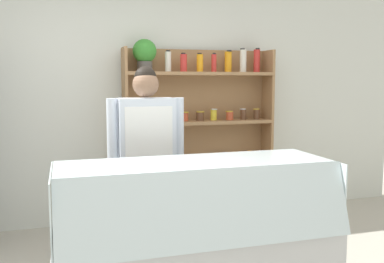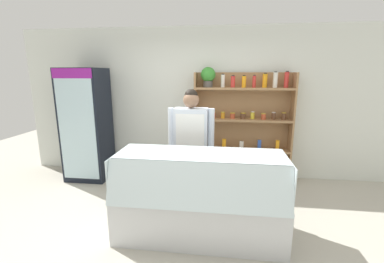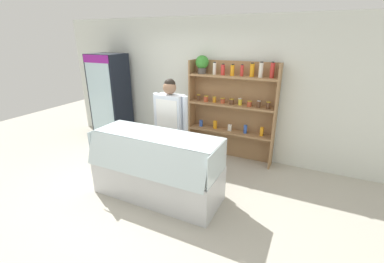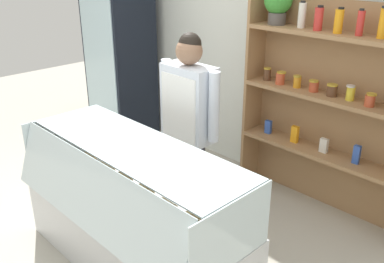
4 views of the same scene
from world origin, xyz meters
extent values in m
cube|color=silver|center=(0.00, 1.97, 1.35)|extent=(6.80, 0.10, 2.70)
cube|color=#9E754C|center=(0.72, 1.85, 0.96)|extent=(1.68, 0.02, 1.91)
cube|color=#9E754C|center=(-0.10, 1.71, 0.96)|extent=(0.03, 0.28, 1.91)
cube|color=#9E754C|center=(1.54, 1.71, 0.96)|extent=(0.03, 0.28, 1.91)
cube|color=#9E754C|center=(0.72, 1.71, 0.57)|extent=(1.62, 0.28, 0.04)
cube|color=#9E754C|center=(0.72, 1.71, 1.11)|extent=(1.62, 0.28, 0.04)
cube|color=#9E754C|center=(0.72, 1.71, 1.64)|extent=(1.62, 0.28, 0.04)
cylinder|color=#4C4742|center=(0.11, 1.71, 1.71)|extent=(0.16, 0.16, 0.11)
sphere|color=#35872D|center=(0.11, 1.71, 1.87)|extent=(0.25, 0.25, 0.25)
cylinder|color=silver|center=(0.36, 1.71, 1.77)|extent=(0.07, 0.07, 0.21)
cylinder|color=black|center=(0.36, 1.71, 1.88)|extent=(0.04, 0.04, 0.02)
cylinder|color=red|center=(0.53, 1.70, 1.75)|extent=(0.07, 0.07, 0.19)
cylinder|color=black|center=(0.53, 1.71, 1.86)|extent=(0.05, 0.05, 0.02)
cylinder|color=orange|center=(0.71, 1.70, 1.76)|extent=(0.07, 0.07, 0.19)
cylinder|color=black|center=(0.71, 1.71, 1.86)|extent=(0.05, 0.05, 0.02)
cylinder|color=red|center=(0.88, 1.72, 1.76)|extent=(0.06, 0.06, 0.19)
cylinder|color=black|center=(0.88, 1.71, 1.86)|extent=(0.04, 0.04, 0.02)
cylinder|color=orange|center=(1.06, 1.74, 1.77)|extent=(0.08, 0.08, 0.23)
cylinder|color=black|center=(1.06, 1.71, 1.90)|extent=(0.05, 0.05, 0.02)
cylinder|color=silver|center=(1.22, 1.69, 1.79)|extent=(0.07, 0.07, 0.25)
cylinder|color=black|center=(1.22, 1.71, 1.92)|extent=(0.05, 0.05, 0.02)
cylinder|color=red|center=(1.40, 1.73, 1.79)|extent=(0.07, 0.07, 0.26)
cylinder|color=black|center=(1.40, 1.71, 1.92)|extent=(0.05, 0.05, 0.02)
cylinder|color=brown|center=(0.04, 1.72, 1.18)|extent=(0.07, 0.07, 0.11)
cylinder|color=gold|center=(0.04, 1.71, 1.24)|extent=(0.07, 0.07, 0.01)
cylinder|color=#BF4C2D|center=(0.21, 1.70, 1.18)|extent=(0.08, 0.08, 0.10)
cylinder|color=gold|center=(0.21, 1.71, 1.24)|extent=(0.09, 0.09, 0.01)
cylinder|color=orange|center=(0.38, 1.72, 1.18)|extent=(0.07, 0.07, 0.10)
cylinder|color=gold|center=(0.38, 1.71, 1.23)|extent=(0.07, 0.07, 0.01)
cylinder|color=#BF4C2D|center=(0.55, 1.73, 1.17)|extent=(0.08, 0.08, 0.09)
cylinder|color=gold|center=(0.55, 1.71, 1.22)|extent=(0.08, 0.08, 0.01)
cylinder|color=brown|center=(0.72, 1.72, 1.17)|extent=(0.09, 0.09, 0.09)
cylinder|color=gold|center=(0.72, 1.71, 1.23)|extent=(0.09, 0.09, 0.01)
cylinder|color=yellow|center=(0.89, 1.73, 1.19)|extent=(0.07, 0.07, 0.12)
cylinder|color=silver|center=(0.89, 1.71, 1.25)|extent=(0.07, 0.07, 0.01)
cylinder|color=#BF4C2D|center=(1.07, 1.70, 1.17)|extent=(0.08, 0.08, 0.09)
cylinder|color=gold|center=(1.07, 1.71, 1.22)|extent=(0.08, 0.08, 0.01)
cylinder|color=brown|center=(1.23, 1.70, 1.18)|extent=(0.07, 0.07, 0.11)
cylinder|color=silver|center=(1.23, 1.71, 1.25)|extent=(0.07, 0.07, 0.01)
cylinder|color=brown|center=(1.40, 1.70, 1.18)|extent=(0.07, 0.07, 0.11)
cylinder|color=gold|center=(1.40, 1.71, 1.24)|extent=(0.08, 0.08, 0.01)
cube|color=#3356B2|center=(0.10, 1.71, 0.66)|extent=(0.06, 0.05, 0.13)
cube|color=orange|center=(0.41, 1.71, 0.67)|extent=(0.07, 0.04, 0.16)
cube|color=silver|center=(0.72, 1.71, 0.66)|extent=(0.07, 0.04, 0.13)
cube|color=#3356B2|center=(1.03, 1.71, 0.67)|extent=(0.06, 0.04, 0.17)
cube|color=orange|center=(1.33, 1.71, 0.68)|extent=(0.06, 0.04, 0.17)
cube|color=white|center=(0.15, -0.01, 0.57)|extent=(1.88, 0.68, 0.03)
cube|color=silver|center=(0.15, -0.36, 0.78)|extent=(1.90, 0.16, 0.47)
cube|color=silver|center=(0.15, 0.04, 1.00)|extent=(1.90, 0.58, 0.01)
cube|color=silver|center=(-0.81, -0.01, 0.78)|extent=(0.01, 0.70, 0.45)
cube|color=silver|center=(1.10, -0.01, 0.78)|extent=(0.01, 0.70, 0.45)
cube|color=tan|center=(-0.63, 0.08, 0.61)|extent=(0.16, 0.11, 0.05)
cube|color=white|center=(-0.63, -0.14, 0.61)|extent=(0.05, 0.03, 0.02)
cube|color=beige|center=(-0.37, 0.08, 0.61)|extent=(0.16, 0.14, 0.05)
cube|color=white|center=(-0.37, -0.14, 0.61)|extent=(0.05, 0.03, 0.02)
cube|color=tan|center=(-0.11, 0.08, 0.61)|extent=(0.17, 0.11, 0.06)
cube|color=white|center=(-0.11, -0.14, 0.61)|extent=(0.05, 0.03, 0.02)
cube|color=tan|center=(0.15, 0.08, 0.61)|extent=(0.17, 0.12, 0.05)
cube|color=white|center=(0.15, -0.14, 0.61)|extent=(0.05, 0.03, 0.02)
cube|color=beige|center=(0.41, 0.08, 0.61)|extent=(0.16, 0.10, 0.04)
cube|color=white|center=(0.41, -0.14, 0.61)|extent=(0.05, 0.03, 0.02)
cube|color=tan|center=(0.66, 0.08, 0.61)|extent=(0.16, 0.10, 0.05)
cube|color=white|center=(0.66, -0.14, 0.61)|extent=(0.05, 0.03, 0.02)
cube|color=tan|center=(0.92, 0.08, 0.61)|extent=(0.16, 0.11, 0.04)
cube|color=white|center=(0.92, -0.14, 0.61)|extent=(0.05, 0.03, 0.02)
cylinder|color=#A35B4C|center=(-0.64, -0.12, 0.64)|extent=(0.18, 0.13, 0.11)
cylinder|color=#A35B4C|center=(-0.42, -0.12, 0.66)|extent=(0.17, 0.16, 0.15)
cylinder|color=#A35B4C|center=(-0.20, -0.12, 0.65)|extent=(0.19, 0.15, 0.13)
cylinder|color=white|center=(0.63, -0.09, 0.68)|extent=(0.07, 0.07, 0.20)
cylinder|color=white|center=(0.73, -0.09, 0.68)|extent=(0.07, 0.07, 0.19)
cylinder|color=#2D2D38|center=(-0.16, 0.78, 0.39)|extent=(0.13, 0.13, 0.78)
cylinder|color=#2D2D38|center=(0.04, 0.78, 0.39)|extent=(0.13, 0.13, 0.78)
cube|color=silver|center=(-0.06, 0.78, 1.10)|extent=(0.47, 0.24, 0.64)
cube|color=white|center=(-0.06, 0.65, 0.76)|extent=(0.39, 0.01, 1.20)
cylinder|color=silver|center=(-0.34, 0.78, 1.13)|extent=(0.09, 0.09, 0.58)
cylinder|color=silver|center=(0.23, 0.78, 1.13)|extent=(0.09, 0.09, 0.58)
sphere|color=#8C664C|center=(-0.06, 0.78, 1.54)|extent=(0.22, 0.22, 0.22)
sphere|color=black|center=(-0.06, 0.79, 1.59)|extent=(0.19, 0.19, 0.19)
camera|label=1|loc=(-0.72, -2.77, 1.56)|focal=40.00mm
camera|label=2|loc=(0.41, -2.74, 1.89)|focal=24.00mm
camera|label=3|loc=(2.11, -2.85, 2.34)|focal=24.00mm
camera|label=4|loc=(2.39, -1.58, 2.28)|focal=40.00mm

